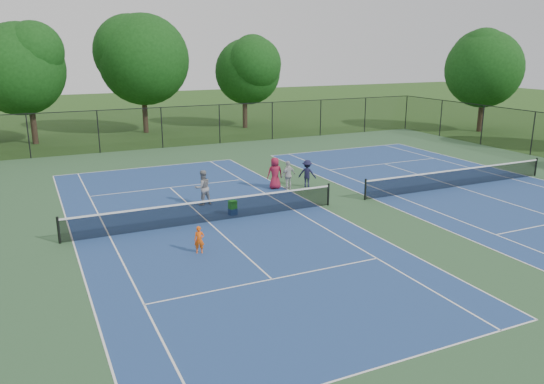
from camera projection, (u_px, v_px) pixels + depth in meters
name	position (u px, v px, depth m)	size (l,w,h in m)	color
ground	(347.00, 203.00, 25.55)	(140.00, 140.00, 0.00)	#234716
court_pad	(347.00, 203.00, 25.55)	(36.00, 36.00, 0.01)	#325933
tennis_court_left	(208.00, 220.00, 22.65)	(12.00, 23.83, 1.07)	navy
tennis_court_right	(457.00, 185.00, 28.40)	(12.00, 23.83, 1.07)	navy
perimeter_fence	(348.00, 170.00, 25.13)	(36.08, 36.08, 3.02)	black
tree_back_a	(26.00, 64.00, 39.56)	(6.80, 6.80, 9.15)	#2D2116
tree_back_b	(141.00, 55.00, 44.86)	(7.60, 7.60, 10.03)	#2D2116
tree_back_c	(244.00, 67.00, 47.97)	(6.00, 6.00, 8.40)	#2D2116
tree_side_e	(486.00, 64.00, 45.68)	(6.60, 6.60, 8.87)	#2D2116
child_player	(199.00, 240.00, 19.16)	(0.37, 0.24, 1.02)	#F55810
instructor	(203.00, 188.00, 25.01)	(0.82, 0.64, 1.68)	gray
bystander_a	(288.00, 175.00, 27.80)	(0.89, 0.37, 1.52)	silver
bystander_b	(307.00, 174.00, 28.24)	(0.95, 0.55, 1.47)	#181835
bystander_c	(275.00, 173.00, 27.86)	(0.82, 0.53, 1.68)	maroon
ball_crate	(233.00, 212.00, 23.66)	(0.34, 0.29, 0.29)	navy
ball_hopper	(233.00, 205.00, 23.57)	(0.33, 0.27, 0.37)	green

